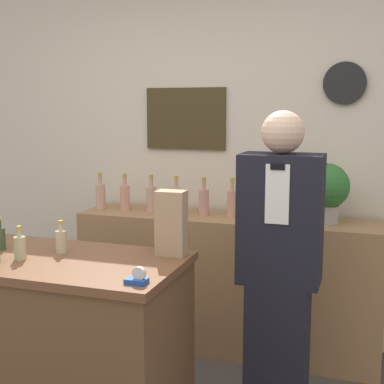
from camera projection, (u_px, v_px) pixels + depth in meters
back_wall at (217, 151)px, 3.86m from camera, size 5.20×0.09×2.70m
back_shelf at (226, 283)px, 3.68m from camera, size 2.05×0.45×0.93m
display_counter at (53, 349)px, 2.66m from camera, size 1.31×0.67×0.94m
shopkeeper at (279, 271)px, 2.77m from camera, size 0.42×0.26×1.65m
potted_plant at (326, 189)px, 3.37m from camera, size 0.29×0.29×0.38m
paper_bag at (171, 223)px, 2.60m from camera, size 0.15×0.11×0.32m
tape_dispenser at (137, 278)px, 2.19m from camera, size 0.09×0.06×0.07m
counter_bottle_2 at (0, 238)px, 2.72m from camera, size 0.06×0.06×0.16m
counter_bottle_4 at (20, 247)px, 2.53m from camera, size 0.06×0.06×0.16m
counter_bottle_5 at (61, 241)px, 2.66m from camera, size 0.06×0.06×0.16m
shelf_bottle_0 at (101, 195)px, 3.88m from camera, size 0.07×0.07×0.26m
shelf_bottle_1 at (125, 197)px, 3.82m from camera, size 0.07×0.07×0.26m
shelf_bottle_2 at (151, 198)px, 3.77m from camera, size 0.07×0.07×0.26m
shelf_bottle_3 at (176, 200)px, 3.69m from camera, size 0.07×0.07×0.26m
shelf_bottle_4 at (204, 201)px, 3.64m from camera, size 0.07×0.07×0.26m
shelf_bottle_5 at (232, 203)px, 3.58m from camera, size 0.07×0.07×0.26m
shelf_bottle_6 at (261, 204)px, 3.53m from camera, size 0.07×0.07×0.26m
shelf_bottle_7 at (290, 206)px, 3.44m from camera, size 0.07×0.07×0.26m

